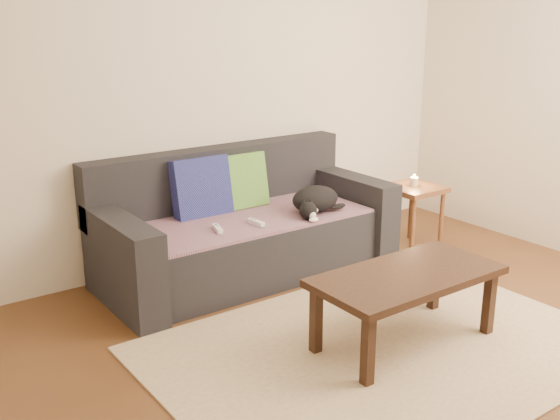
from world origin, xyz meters
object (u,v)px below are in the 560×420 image
(cat, at_px, (315,200))
(side_table, at_px, (413,197))
(sofa, at_px, (244,231))
(wii_remote_b, at_px, (256,223))
(coffee_table, at_px, (407,282))
(wii_remote_a, at_px, (218,229))

(cat, relative_size, side_table, 0.85)
(sofa, bearing_deg, side_table, -14.26)
(side_table, bearing_deg, wii_remote_b, 176.52)
(sofa, xyz_separation_m, side_table, (1.36, -0.35, 0.11))
(cat, distance_m, wii_remote_b, 0.50)
(sofa, xyz_separation_m, coffee_table, (0.15, -1.44, 0.07))
(wii_remote_a, bearing_deg, wii_remote_b, -82.58)
(coffee_table, bearing_deg, wii_remote_a, 112.00)
(sofa, bearing_deg, cat, -32.30)
(wii_remote_b, relative_size, side_table, 0.30)
(wii_remote_b, bearing_deg, coffee_table, -174.19)
(cat, bearing_deg, coffee_table, -106.09)
(sofa, xyz_separation_m, cat, (0.43, -0.27, 0.22))
(sofa, xyz_separation_m, wii_remote_b, (-0.07, -0.26, 0.15))
(wii_remote_a, height_order, coffee_table, wii_remote_a)
(side_table, bearing_deg, cat, 175.41)
(cat, distance_m, wii_remote_a, 0.78)
(sofa, relative_size, wii_remote_a, 14.00)
(sofa, bearing_deg, wii_remote_a, -147.31)
(cat, height_order, coffee_table, cat)
(sofa, distance_m, coffee_table, 1.45)
(coffee_table, bearing_deg, side_table, 42.04)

